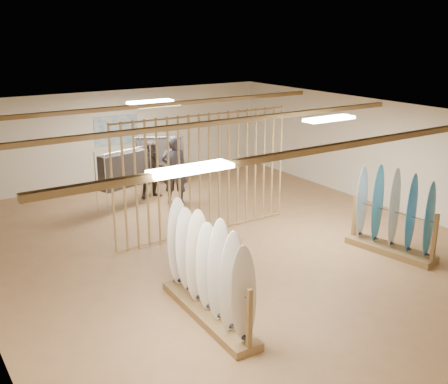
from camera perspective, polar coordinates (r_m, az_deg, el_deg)
floor at (r=11.66m, az=0.00°, el=-5.64°), size 12.00×12.00×0.00m
ceiling at (r=10.88m, az=0.00°, el=8.07°), size 12.00×12.00×0.00m
wall_back at (r=16.40m, az=-11.62°, el=5.91°), size 12.00×0.00×12.00m
wall_right at (r=14.46m, az=16.86°, el=4.00°), size 0.00×12.00×12.00m
ceiling_slats at (r=10.89m, az=0.00°, el=7.65°), size 9.50×6.12×0.10m
light_panels at (r=10.89m, az=0.00°, el=7.76°), size 1.20×0.35×0.06m
bamboo_partition at (r=11.84m, az=-2.12°, el=1.89°), size 4.45×0.05×2.78m
poster at (r=16.35m, az=-11.64°, el=6.59°), size 1.40×0.03×0.90m
rack_left at (r=8.61m, az=-1.77°, el=-9.96°), size 0.59×2.55×1.77m
rack_right at (r=11.53m, az=17.86°, el=-3.43°), size 0.84×1.99×1.84m
clothing_rack_a at (r=13.91m, az=-10.86°, el=2.41°), size 1.44×0.75×1.60m
clothing_rack_b at (r=15.76m, az=-7.10°, el=4.22°), size 1.37×0.89×1.55m
shopper_a at (r=14.08m, az=-5.43°, el=2.90°), size 0.93×0.87×2.12m
shopper_b at (r=14.65m, az=-7.68°, el=2.87°), size 0.91×0.72×1.86m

